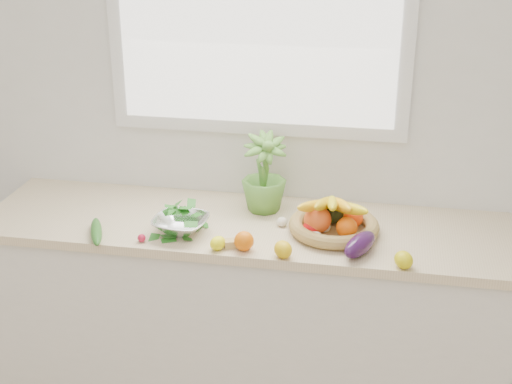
% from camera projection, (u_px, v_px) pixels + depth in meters
% --- Properties ---
extents(back_wall, '(4.50, 0.02, 2.70)m').
position_uv_depth(back_wall, '(258.00, 100.00, 3.10)').
color(back_wall, white).
rests_on(back_wall, ground).
extents(counter_cabinet, '(2.20, 0.58, 0.86)m').
position_uv_depth(counter_cabinet, '(246.00, 316.00, 3.19)').
color(counter_cabinet, silver).
rests_on(counter_cabinet, ground).
extents(countertop, '(2.24, 0.62, 0.04)m').
position_uv_depth(countertop, '(245.00, 226.00, 3.02)').
color(countertop, beige).
rests_on(countertop, counter_cabinet).
extents(window_frame, '(1.30, 0.03, 1.10)m').
position_uv_depth(window_frame, '(257.00, 6.00, 2.93)').
color(window_frame, white).
rests_on(window_frame, back_wall).
extents(window_pane, '(1.18, 0.01, 0.98)m').
position_uv_depth(window_pane, '(257.00, 7.00, 2.91)').
color(window_pane, white).
rests_on(window_pane, window_frame).
extents(orange_loose, '(0.08, 0.08, 0.08)m').
position_uv_depth(orange_loose, '(244.00, 241.00, 2.76)').
color(orange_loose, orange).
rests_on(orange_loose, countertop).
extents(lemon_a, '(0.10, 0.11, 0.07)m').
position_uv_depth(lemon_a, '(283.00, 249.00, 2.71)').
color(lemon_a, '#E1B10C').
rests_on(lemon_a, countertop).
extents(lemon_b, '(0.08, 0.09, 0.06)m').
position_uv_depth(lemon_b, '(218.00, 243.00, 2.77)').
color(lemon_b, '#FFFA0D').
rests_on(lemon_b, countertop).
extents(lemon_c, '(0.10, 0.10, 0.07)m').
position_uv_depth(lemon_c, '(404.00, 260.00, 2.63)').
color(lemon_c, '#D6C70B').
rests_on(lemon_c, countertop).
extents(apple, '(0.09, 0.09, 0.08)m').
position_uv_depth(apple, '(312.00, 228.00, 2.87)').
color(apple, red).
rests_on(apple, countertop).
extents(ginger, '(0.11, 0.07, 0.03)m').
position_uv_depth(ginger, '(237.00, 243.00, 2.80)').
color(ginger, tan).
rests_on(ginger, countertop).
extents(garlic_a, '(0.05, 0.05, 0.04)m').
position_uv_depth(garlic_a, '(282.00, 222.00, 2.97)').
color(garlic_a, silver).
rests_on(garlic_a, countertop).
extents(garlic_b, '(0.06, 0.06, 0.05)m').
position_uv_depth(garlic_b, '(323.00, 227.00, 2.91)').
color(garlic_b, beige).
rests_on(garlic_b, countertop).
extents(garlic_c, '(0.06, 0.06, 0.05)m').
position_uv_depth(garlic_c, '(316.00, 238.00, 2.82)').
color(garlic_c, white).
rests_on(garlic_c, countertop).
extents(eggplant, '(0.16, 0.22, 0.08)m').
position_uv_depth(eggplant, '(360.00, 244.00, 2.73)').
color(eggplant, '#2E0F3A').
rests_on(eggplant, countertop).
extents(cucumber, '(0.14, 0.25, 0.05)m').
position_uv_depth(cucumber, '(96.00, 231.00, 2.87)').
color(cucumber, '#1F5A1A').
rests_on(cucumber, countertop).
extents(radish, '(0.04, 0.04, 0.03)m').
position_uv_depth(radish, '(142.00, 238.00, 2.83)').
color(radish, '#BD1737').
rests_on(radish, countertop).
extents(potted_herb, '(0.24, 0.24, 0.35)m').
position_uv_depth(potted_herb, '(264.00, 173.00, 3.06)').
color(potted_herb, '#599636').
rests_on(potted_herb, countertop).
extents(fruit_basket, '(0.40, 0.40, 0.19)m').
position_uv_depth(fruit_basket, '(333.00, 221.00, 2.89)').
color(fruit_basket, tan).
rests_on(fruit_basket, countertop).
extents(colander_with_spinach, '(0.25, 0.25, 0.12)m').
position_uv_depth(colander_with_spinach, '(181.00, 220.00, 2.89)').
color(colander_with_spinach, silver).
rests_on(colander_with_spinach, countertop).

